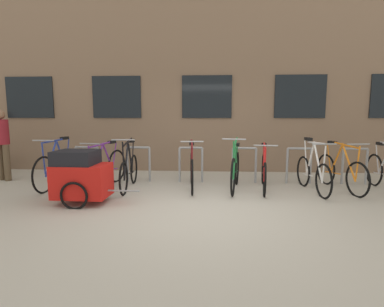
% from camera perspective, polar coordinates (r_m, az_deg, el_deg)
% --- Properties ---
extents(ground_plane, '(42.00, 42.00, 0.00)m').
position_cam_1_polar(ground_plane, '(4.87, 2.47, -10.66)').
color(ground_plane, '#B2ADA0').
extents(storefront_building, '(28.00, 6.81, 6.78)m').
position_cam_1_polar(storefront_building, '(11.36, 3.08, 17.00)').
color(storefront_building, '#7A604C').
rests_on(storefront_building, ground).
extents(bike_rack, '(6.56, 0.05, 0.81)m').
position_cam_1_polar(bike_rack, '(6.61, 4.97, -1.47)').
color(bike_rack, gray).
rests_on(bike_rack, ground).
extents(bicycle_green, '(0.46, 1.69, 1.10)m').
position_cam_1_polar(bicycle_green, '(6.08, 8.41, -3.22)').
color(bicycle_green, black).
rests_on(bicycle_green, ground).
extents(bicycle_white, '(0.44, 1.61, 1.08)m').
position_cam_1_polar(bicycle_white, '(6.32, 22.43, -3.48)').
color(bicycle_white, black).
rests_on(bicycle_white, ground).
extents(bicycle_blue, '(0.44, 1.73, 1.06)m').
position_cam_1_polar(bicycle_blue, '(6.85, -24.60, -2.56)').
color(bicycle_blue, black).
rests_on(bicycle_blue, ground).
extents(bicycle_purple, '(0.52, 1.76, 0.99)m').
position_cam_1_polar(bicycle_purple, '(6.48, -16.68, -2.76)').
color(bicycle_purple, black).
rests_on(bicycle_purple, ground).
extents(bicycle_black, '(0.44, 1.66, 1.08)m').
position_cam_1_polar(bicycle_black, '(6.23, -12.14, -3.24)').
color(bicycle_black, black).
rests_on(bicycle_black, ground).
extents(bicycle_red, '(0.44, 1.73, 0.98)m').
position_cam_1_polar(bicycle_red, '(6.21, 13.79, -3.39)').
color(bicycle_red, black).
rests_on(bicycle_red, ground).
extents(bicycle_maroon, '(0.44, 1.66, 1.05)m').
position_cam_1_polar(bicycle_maroon, '(6.10, -0.05, -3.22)').
color(bicycle_maroon, black).
rests_on(bicycle_maroon, ground).
extents(bicycle_orange, '(0.47, 1.71, 1.01)m').
position_cam_1_polar(bicycle_orange, '(6.69, 26.89, -3.12)').
color(bicycle_orange, black).
rests_on(bicycle_orange, ground).
extents(bike_trailer, '(1.46, 0.71, 0.94)m').
position_cam_1_polar(bike_trailer, '(5.39, -20.77, -4.08)').
color(bike_trailer, red).
rests_on(bike_trailer, ground).
extents(person_browsing, '(0.35, 0.32, 1.63)m').
position_cam_1_polar(person_browsing, '(8.03, -33.04, 2.19)').
color(person_browsing, brown).
rests_on(person_browsing, ground).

